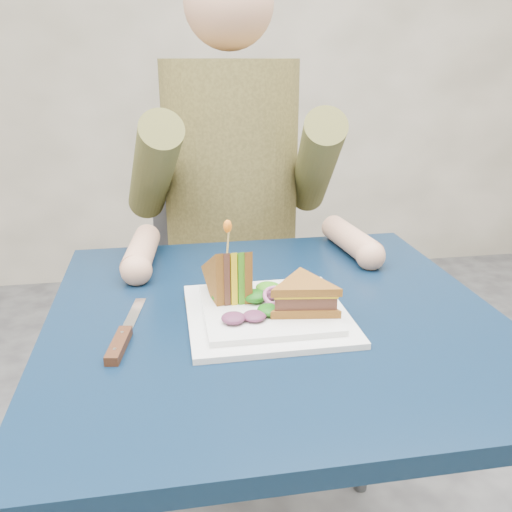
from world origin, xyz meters
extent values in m
cube|color=black|center=(0.00, 0.00, 0.71)|extent=(0.75, 0.75, 0.03)
cylinder|color=#595B5E|center=(-0.32, 0.32, 0.35)|extent=(0.04, 0.04, 0.70)
cylinder|color=#595B5E|center=(0.32, 0.32, 0.35)|extent=(0.04, 0.04, 0.70)
cube|color=#47474C|center=(0.00, 0.57, 0.45)|extent=(0.42, 0.40, 0.04)
cube|color=#47474C|center=(0.00, 0.75, 0.70)|extent=(0.42, 0.03, 0.46)
cylinder|color=#47474C|center=(-0.18, 0.40, 0.21)|extent=(0.02, 0.02, 0.43)
cylinder|color=#47474C|center=(0.18, 0.40, 0.21)|extent=(0.02, 0.02, 0.43)
cylinder|color=#47474C|center=(-0.18, 0.74, 0.21)|extent=(0.02, 0.02, 0.43)
cylinder|color=#47474C|center=(0.18, 0.74, 0.21)|extent=(0.02, 0.02, 0.43)
cylinder|color=brown|center=(0.00, 0.55, 0.87)|extent=(0.34, 0.34, 0.52)
sphere|color=tan|center=(0.00, 0.55, 1.25)|extent=(0.21, 0.21, 0.21)
cylinder|color=brown|center=(-0.20, 0.46, 0.89)|extent=(0.15, 0.39, 0.31)
cylinder|color=tan|center=(-0.23, 0.26, 0.76)|extent=(0.08, 0.20, 0.06)
sphere|color=tan|center=(-0.23, 0.16, 0.76)|extent=(0.06, 0.06, 0.06)
cylinder|color=brown|center=(0.20, 0.46, 0.89)|extent=(0.15, 0.39, 0.31)
cylinder|color=tan|center=(0.23, 0.26, 0.76)|extent=(0.08, 0.20, 0.06)
sphere|color=tan|center=(0.23, 0.16, 0.76)|extent=(0.06, 0.06, 0.06)
cube|color=white|center=(-0.02, -0.02, 0.73)|extent=(0.26, 0.26, 0.01)
cube|color=white|center=(-0.02, -0.02, 0.74)|extent=(0.21, 0.21, 0.01)
cube|color=silver|center=(-0.13, -0.05, 0.73)|extent=(0.03, 0.12, 0.00)
cube|color=silver|center=(-0.14, 0.03, 0.73)|extent=(0.02, 0.02, 0.00)
cube|color=silver|center=(-0.15, 0.05, 0.73)|extent=(0.01, 0.03, 0.00)
cube|color=silver|center=(-0.14, 0.05, 0.73)|extent=(0.01, 0.03, 0.00)
cube|color=silver|center=(-0.14, 0.05, 0.73)|extent=(0.01, 0.03, 0.00)
cube|color=silver|center=(-0.13, 0.05, 0.73)|extent=(0.01, 0.03, 0.00)
cube|color=silver|center=(-0.23, 0.02, 0.73)|extent=(0.04, 0.14, 0.00)
cube|color=black|center=(-0.25, -0.09, 0.74)|extent=(0.04, 0.10, 0.01)
cylinder|color=silver|center=(-0.25, -0.06, 0.74)|extent=(0.01, 0.01, 0.00)
cylinder|color=silver|center=(-0.25, -0.11, 0.74)|extent=(0.01, 0.01, 0.00)
cylinder|color=tan|center=(-0.07, 0.02, 0.85)|extent=(0.01, 0.01, 0.06)
ellipsoid|color=orange|center=(-0.07, 0.02, 0.88)|extent=(0.01, 0.01, 0.02)
torus|color=#9E4C7A|center=(0.00, -0.02, 0.77)|extent=(0.04, 0.04, 0.02)
camera|label=1|loc=(-0.17, -0.81, 1.13)|focal=38.00mm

